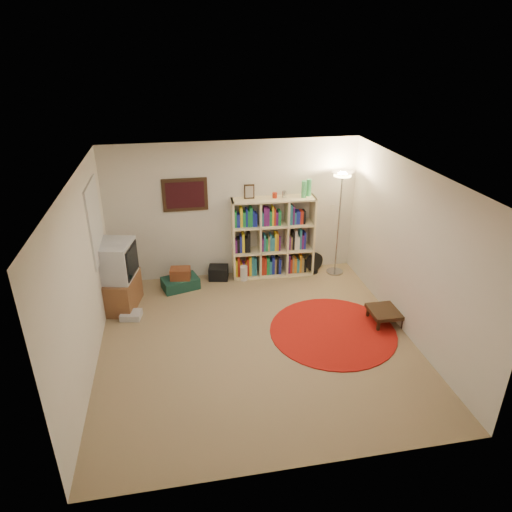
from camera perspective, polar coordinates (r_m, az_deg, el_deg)
The scene contains 12 objects.
room at distance 6.22m, azimuth -0.48°, elevation -0.89°, with size 4.54×4.54×2.54m.
bookshelf at distance 8.39m, azimuth 1.95°, elevation 2.25°, with size 1.51×0.49×1.80m.
floor_lamp at distance 8.25m, azimuth 10.61°, elevation 8.08°, with size 0.48×0.48×1.96m.
floor_fan at distance 8.69m, azimuth 7.27°, elevation -0.87°, with size 0.36×0.25×0.41m.
tv_stand at distance 7.70m, azimuth -16.94°, elevation -2.53°, with size 0.70×0.89×1.15m.
dvd_box at distance 7.58m, azimuth -15.34°, elevation -7.14°, with size 0.35×0.31×0.10m.
suitcase at distance 8.25m, azimuth -9.43°, elevation -3.35°, with size 0.71×0.56×0.20m.
wicker_basket at distance 8.14m, azimuth -9.44°, elevation -2.17°, with size 0.38×0.29×0.20m.
duffel_bag at distance 8.48m, azimuth -4.70°, elevation -2.08°, with size 0.40×0.35×0.24m.
paper_towel at distance 8.39m, azimuth -1.54°, elevation -2.16°, with size 0.14×0.14×0.28m.
red_rug at distance 7.12m, azimuth 9.56°, elevation -9.23°, with size 1.91×1.91×0.02m.
side_table at distance 7.41m, azimuth 15.94°, elevation -6.73°, with size 0.51×0.51×0.23m.
Camera 1 is at (-1.01, -5.45, 3.99)m, focal length 32.00 mm.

